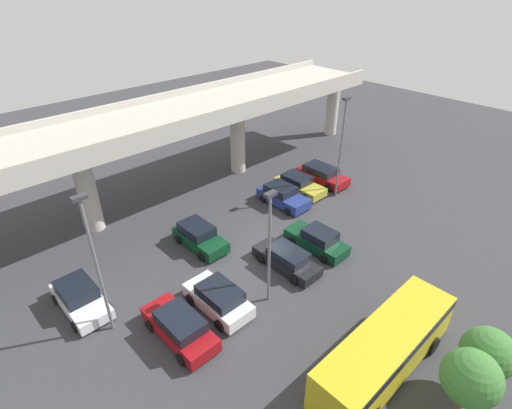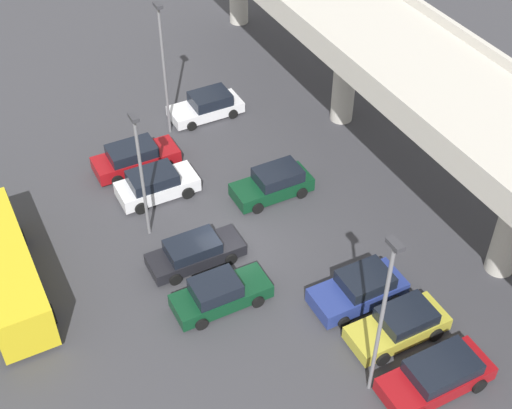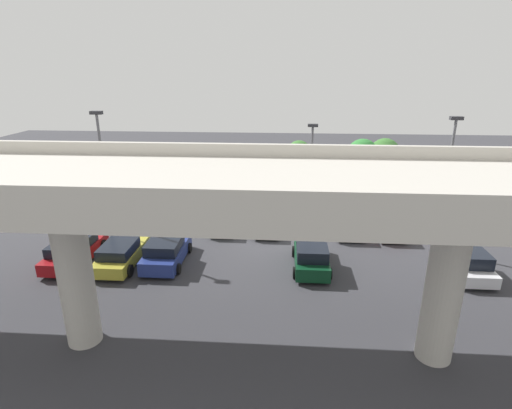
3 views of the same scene
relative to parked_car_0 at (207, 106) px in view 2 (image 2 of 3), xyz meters
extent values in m
plane|color=#38383D|center=(11.41, -4.05, -0.71)|extent=(93.12, 93.12, 0.00)
cube|color=#BCB7AD|center=(11.41, 7.31, 6.23)|extent=(43.46, 7.04, 0.90)
cube|color=#BCB7AD|center=(11.41, 3.94, 6.95)|extent=(43.46, 0.30, 0.55)
cube|color=#BCB7AD|center=(11.41, 10.69, 6.95)|extent=(43.46, 0.30, 0.55)
cylinder|color=#BCB7AD|center=(4.17, 7.31, 2.53)|extent=(1.39, 1.39, 6.49)
cube|color=silver|center=(0.00, -0.12, -0.22)|extent=(1.98, 4.56, 0.65)
cube|color=black|center=(0.00, 0.23, 0.46)|extent=(1.82, 2.41, 0.70)
cylinder|color=black|center=(1.01, -1.53, -0.41)|extent=(0.22, 0.60, 0.60)
cylinder|color=black|center=(-1.01, -1.53, -0.41)|extent=(0.22, 0.60, 0.60)
cylinder|color=black|center=(1.01, 1.30, -0.41)|extent=(0.22, 0.60, 0.60)
cylinder|color=black|center=(-1.01, 1.30, -0.41)|extent=(0.22, 0.60, 0.60)
cube|color=maroon|center=(2.96, -5.81, -0.15)|extent=(1.89, 4.84, 0.77)
cube|color=black|center=(2.96, -5.99, 0.55)|extent=(1.74, 2.67, 0.62)
cylinder|color=black|center=(1.99, -4.31, -0.39)|extent=(0.22, 0.65, 0.65)
cylinder|color=black|center=(3.93, -4.31, -0.39)|extent=(0.22, 0.65, 0.65)
cylinder|color=black|center=(1.99, -7.31, -0.39)|extent=(0.22, 0.65, 0.65)
cylinder|color=black|center=(3.93, -7.31, -0.39)|extent=(0.22, 0.65, 0.65)
cube|color=silver|center=(5.77, -5.60, -0.13)|extent=(1.94, 4.37, 0.79)
cube|color=black|center=(5.77, -5.82, 0.58)|extent=(1.79, 2.53, 0.63)
cylinder|color=black|center=(4.77, -4.24, -0.36)|extent=(0.22, 0.70, 0.70)
cylinder|color=black|center=(6.76, -4.24, -0.36)|extent=(0.22, 0.70, 0.70)
cylinder|color=black|center=(4.77, -6.95, -0.36)|extent=(0.22, 0.70, 0.70)
cylinder|color=black|center=(6.76, -6.95, -0.36)|extent=(0.22, 0.70, 0.70)
cube|color=#0C381E|center=(8.64, -0.04, -0.15)|extent=(1.87, 4.39, 0.77)
cube|color=black|center=(8.64, 0.34, 0.57)|extent=(1.72, 2.47, 0.67)
cylinder|color=black|center=(9.59, -1.40, -0.39)|extent=(0.22, 0.65, 0.65)
cylinder|color=black|center=(7.68, -1.40, -0.39)|extent=(0.22, 0.65, 0.65)
cylinder|color=black|center=(9.59, 1.32, -0.39)|extent=(0.22, 0.65, 0.65)
cylinder|color=black|center=(7.68, 1.32, -0.39)|extent=(0.22, 0.65, 0.65)
cube|color=black|center=(11.39, -5.78, -0.22)|extent=(1.78, 4.78, 0.64)
cube|color=black|center=(11.39, -5.92, 0.40)|extent=(1.64, 2.57, 0.60)
cylinder|color=black|center=(10.48, -4.30, -0.40)|extent=(0.22, 0.63, 0.63)
cylinder|color=black|center=(12.31, -4.30, -0.40)|extent=(0.22, 0.63, 0.63)
cylinder|color=black|center=(10.48, -7.26, -0.40)|extent=(0.22, 0.63, 0.63)
cylinder|color=black|center=(12.31, -7.26, -0.40)|extent=(0.22, 0.63, 0.63)
cube|color=#0C381E|center=(14.44, -5.82, -0.18)|extent=(1.80, 4.63, 0.71)
cube|color=black|center=(14.44, -6.09, 0.52)|extent=(1.66, 2.17, 0.70)
cylinder|color=black|center=(13.52, -4.38, -0.40)|extent=(0.22, 0.62, 0.62)
cylinder|color=black|center=(15.36, -4.38, -0.40)|extent=(0.22, 0.62, 0.62)
cylinder|color=black|center=(13.52, -7.25, -0.40)|extent=(0.22, 0.62, 0.62)
cylinder|color=black|center=(15.36, -7.25, -0.40)|extent=(0.22, 0.62, 0.62)
cube|color=navy|center=(17.19, -0.08, -0.14)|extent=(2.00, 4.50, 0.80)
cube|color=black|center=(17.19, 0.28, 0.56)|extent=(1.84, 2.33, 0.61)
cylinder|color=black|center=(18.21, -1.47, -0.40)|extent=(0.22, 0.62, 0.62)
cylinder|color=black|center=(16.17, -1.47, -0.40)|extent=(0.22, 0.62, 0.62)
cylinder|color=black|center=(18.21, 1.32, -0.40)|extent=(0.22, 0.62, 0.62)
cylinder|color=black|center=(16.17, 1.32, -0.40)|extent=(0.22, 0.62, 0.62)
cube|color=gold|center=(19.76, 0.35, -0.18)|extent=(1.90, 4.61, 0.69)
cube|color=black|center=(19.76, 0.75, 0.46)|extent=(1.75, 2.40, 0.59)
cylinder|color=black|center=(20.73, -1.08, -0.37)|extent=(0.22, 0.69, 0.69)
cylinder|color=black|center=(18.79, -1.08, -0.37)|extent=(0.22, 0.69, 0.69)
cylinder|color=black|center=(20.73, 1.77, -0.37)|extent=(0.22, 0.69, 0.69)
cylinder|color=black|center=(18.79, 1.77, -0.37)|extent=(0.22, 0.69, 0.69)
cube|color=maroon|center=(22.69, 0.18, -0.15)|extent=(1.98, 4.90, 0.72)
cube|color=black|center=(22.69, 0.43, 0.50)|extent=(1.83, 2.92, 0.58)
cylinder|color=black|center=(21.68, -1.34, -0.35)|extent=(0.22, 0.72, 0.72)
cylinder|color=black|center=(23.70, 1.70, -0.35)|extent=(0.22, 0.72, 0.72)
cylinder|color=black|center=(21.68, 1.70, -0.35)|extent=(0.22, 0.72, 0.72)
cube|color=gold|center=(9.06, -14.40, 0.72)|extent=(9.00, 2.43, 2.35)
cube|color=black|center=(9.06, -14.40, 1.56)|extent=(8.82, 2.48, 0.52)
cylinder|color=black|center=(6.27, -13.16, -0.24)|extent=(0.95, 0.29, 0.95)
cylinder|color=black|center=(11.85, -13.16, -0.24)|extent=(0.95, 0.29, 0.95)
cylinder|color=slate|center=(0.57, -2.78, 3.40)|extent=(0.16, 0.16, 8.23)
cube|color=#333338|center=(0.57, -2.78, 7.62)|extent=(0.70, 0.35, 0.20)
cylinder|color=slate|center=(21.48, -2.26, 3.51)|extent=(0.16, 0.16, 8.44)
cube|color=#333338|center=(21.48, -2.26, 7.83)|extent=(0.70, 0.35, 0.20)
cylinder|color=slate|center=(8.38, -7.12, 2.87)|extent=(0.16, 0.16, 7.16)
cube|color=#333338|center=(8.38, -7.12, 6.55)|extent=(0.70, 0.35, 0.20)
camera|label=1|loc=(-4.27, -19.42, 16.54)|focal=28.00mm
camera|label=2|loc=(34.65, -14.42, 25.08)|focal=50.00mm
camera|label=3|loc=(10.37, 21.06, 10.35)|focal=28.00mm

